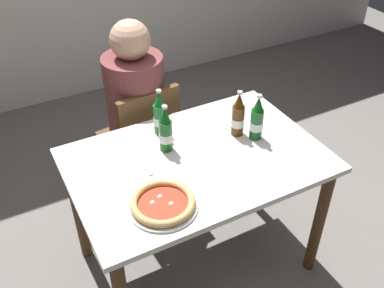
# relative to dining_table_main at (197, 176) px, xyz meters

# --- Properties ---
(ground_plane) EXTENTS (8.00, 8.00, 0.00)m
(ground_plane) POSITION_rel_dining_table_main_xyz_m (0.00, 0.00, -0.64)
(ground_plane) COLOR slate
(dining_table_main) EXTENTS (1.20, 0.80, 0.75)m
(dining_table_main) POSITION_rel_dining_table_main_xyz_m (0.00, 0.00, 0.00)
(dining_table_main) COLOR silver
(dining_table_main) RESTS_ON ground_plane
(chair_behind_table) EXTENTS (0.44, 0.44, 0.85)m
(chair_behind_table) POSITION_rel_dining_table_main_xyz_m (-0.04, 0.61, -0.15)
(chair_behind_table) COLOR brown
(chair_behind_table) RESTS_ON ground_plane
(diner_seated) EXTENTS (0.34, 0.34, 1.21)m
(diner_seated) POSITION_rel_dining_table_main_xyz_m (-0.05, 0.66, -0.05)
(diner_seated) COLOR #2D3342
(diner_seated) RESTS_ON ground_plane
(pizza_margherita_near) EXTENTS (0.29, 0.29, 0.04)m
(pizza_margherita_near) POSITION_rel_dining_table_main_xyz_m (-0.28, -0.22, 0.14)
(pizza_margherita_near) COLOR white
(pizza_margherita_near) RESTS_ON dining_table_main
(beer_bottle_left) EXTENTS (0.07, 0.07, 0.25)m
(beer_bottle_left) POSITION_rel_dining_table_main_xyz_m (0.28, 0.08, 0.22)
(beer_bottle_left) COLOR #512D0F
(beer_bottle_left) RESTS_ON dining_table_main
(beer_bottle_center) EXTENTS (0.07, 0.07, 0.25)m
(beer_bottle_center) POSITION_rel_dining_table_main_xyz_m (-0.06, 0.27, 0.22)
(beer_bottle_center) COLOR #196B2D
(beer_bottle_center) RESTS_ON dining_table_main
(beer_bottle_right) EXTENTS (0.07, 0.07, 0.25)m
(beer_bottle_right) POSITION_rel_dining_table_main_xyz_m (0.34, 0.01, 0.22)
(beer_bottle_right) COLOR #14591E
(beer_bottle_right) RESTS_ON dining_table_main
(beer_bottle_extra) EXTENTS (0.07, 0.07, 0.25)m
(beer_bottle_extra) POSITION_rel_dining_table_main_xyz_m (-0.10, 0.13, 0.22)
(beer_bottle_extra) COLOR #14591E
(beer_bottle_extra) RESTS_ON dining_table_main
(napkin_with_cutlery) EXTENTS (0.19, 0.19, 0.01)m
(napkin_with_cutlery) POSITION_rel_dining_table_main_xyz_m (-0.28, 0.08, 0.12)
(napkin_with_cutlery) COLOR white
(napkin_with_cutlery) RESTS_ON dining_table_main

